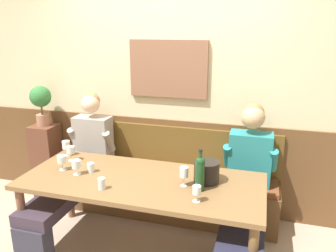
{
  "coord_description": "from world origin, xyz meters",
  "views": [
    {
      "loc": [
        0.93,
        -2.27,
        1.97
      ],
      "look_at": [
        0.14,
        0.44,
        1.12
      ],
      "focal_mm": 35.77,
      "sensor_mm": 36.0,
      "label": 1
    }
  ],
  "objects_px": {
    "wine_glass_left_end": "(66,145)",
    "wine_glass_center_front": "(184,173)",
    "person_center_left_seat": "(247,185)",
    "wine_glass_center_rear": "(62,160)",
    "water_tumbler_left": "(102,184)",
    "wine_glass_right_end": "(71,151)",
    "wine_glass_by_bottle": "(76,164)",
    "person_center_right_seat": "(77,165)",
    "water_tumbler_right": "(91,168)",
    "ice_bucket": "(207,172)",
    "dining_table": "(141,188)",
    "wine_bottle_amber_mid": "(200,172)",
    "wall_bench": "(165,190)",
    "potted_plant": "(41,100)",
    "wine_glass_mid_left": "(197,191)"
  },
  "relations": [
    {
      "from": "ice_bucket",
      "to": "potted_plant",
      "type": "relative_size",
      "value": 0.46
    },
    {
      "from": "wine_glass_center_front",
      "to": "wine_glass_center_rear",
      "type": "bearing_deg",
      "value": 180.0
    },
    {
      "from": "wine_glass_right_end",
      "to": "wine_glass_by_bottle",
      "type": "height_order",
      "value": "wine_glass_right_end"
    },
    {
      "from": "water_tumbler_right",
      "to": "water_tumbler_left",
      "type": "xyz_separation_m",
      "value": [
        0.24,
        -0.27,
        0.0
      ]
    },
    {
      "from": "person_center_right_seat",
      "to": "person_center_left_seat",
      "type": "bearing_deg",
      "value": 0.44
    },
    {
      "from": "ice_bucket",
      "to": "water_tumbler_right",
      "type": "relative_size",
      "value": 2.5
    },
    {
      "from": "person_center_right_seat",
      "to": "water_tumbler_right",
      "type": "xyz_separation_m",
      "value": [
        0.34,
        -0.31,
        0.15
      ]
    },
    {
      "from": "wall_bench",
      "to": "potted_plant",
      "type": "relative_size",
      "value": 5.12
    },
    {
      "from": "wine_glass_by_bottle",
      "to": "water_tumbler_right",
      "type": "xyz_separation_m",
      "value": [
        0.09,
        0.08,
        -0.05
      ]
    },
    {
      "from": "wall_bench",
      "to": "wine_glass_by_bottle",
      "type": "bearing_deg",
      "value": -126.73
    },
    {
      "from": "water_tumbler_left",
      "to": "person_center_right_seat",
      "type": "bearing_deg",
      "value": 134.94
    },
    {
      "from": "wine_bottle_amber_mid",
      "to": "wine_glass_center_rear",
      "type": "xyz_separation_m",
      "value": [
        -1.25,
        0.04,
        -0.06
      ]
    },
    {
      "from": "wine_glass_center_front",
      "to": "water_tumbler_left",
      "type": "xyz_separation_m",
      "value": [
        -0.61,
        -0.23,
        -0.07
      ]
    },
    {
      "from": "wine_glass_mid_left",
      "to": "wine_glass_center_rear",
      "type": "distance_m",
      "value": 1.28
    },
    {
      "from": "wine_glass_center_rear",
      "to": "wine_glass_center_front",
      "type": "xyz_separation_m",
      "value": [
        1.12,
        -0.0,
        0.02
      ]
    },
    {
      "from": "wine_glass_mid_left",
      "to": "wine_glass_center_front",
      "type": "height_order",
      "value": "wine_glass_center_front"
    },
    {
      "from": "ice_bucket",
      "to": "wine_glass_left_end",
      "type": "relative_size",
      "value": 1.39
    },
    {
      "from": "water_tumbler_left",
      "to": "wine_glass_mid_left",
      "type": "bearing_deg",
      "value": 1.28
    },
    {
      "from": "person_center_left_seat",
      "to": "wine_glass_center_rear",
      "type": "bearing_deg",
      "value": -167.44
    },
    {
      "from": "wine_glass_left_end",
      "to": "wine_glass_center_front",
      "type": "bearing_deg",
      "value": -14.03
    },
    {
      "from": "ice_bucket",
      "to": "water_tumbler_left",
      "type": "relative_size",
      "value": 2.25
    },
    {
      "from": "wine_glass_center_rear",
      "to": "wine_glass_center_front",
      "type": "bearing_deg",
      "value": -0.0
    },
    {
      "from": "person_center_right_seat",
      "to": "wine_glass_center_rear",
      "type": "bearing_deg",
      "value": -78.67
    },
    {
      "from": "wine_glass_center_front",
      "to": "water_tumbler_left",
      "type": "bearing_deg",
      "value": -159.06
    },
    {
      "from": "person_center_left_seat",
      "to": "water_tumbler_right",
      "type": "height_order",
      "value": "person_center_left_seat"
    },
    {
      "from": "dining_table",
      "to": "wine_bottle_amber_mid",
      "type": "xyz_separation_m",
      "value": [
        0.51,
        -0.06,
        0.23
      ]
    },
    {
      "from": "wine_glass_left_end",
      "to": "wine_glass_right_end",
      "type": "height_order",
      "value": "wine_glass_left_end"
    },
    {
      "from": "wine_glass_left_end",
      "to": "wine_glass_center_front",
      "type": "height_order",
      "value": "wine_glass_center_front"
    },
    {
      "from": "ice_bucket",
      "to": "potted_plant",
      "type": "distance_m",
      "value": 2.12
    },
    {
      "from": "wall_bench",
      "to": "ice_bucket",
      "type": "bearing_deg",
      "value": -47.73
    },
    {
      "from": "person_center_left_seat",
      "to": "wine_glass_center_rear",
      "type": "height_order",
      "value": "person_center_left_seat"
    },
    {
      "from": "wine_bottle_amber_mid",
      "to": "wine_glass_center_rear",
      "type": "bearing_deg",
      "value": 178.28
    },
    {
      "from": "person_center_right_seat",
      "to": "wine_glass_mid_left",
      "type": "xyz_separation_m",
      "value": [
        1.33,
        -0.56,
        0.2
      ]
    },
    {
      "from": "wine_bottle_amber_mid",
      "to": "wine_glass_center_front",
      "type": "bearing_deg",
      "value": 164.39
    },
    {
      "from": "wall_bench",
      "to": "person_center_right_seat",
      "type": "bearing_deg",
      "value": -155.32
    },
    {
      "from": "dining_table",
      "to": "wine_glass_center_rear",
      "type": "relative_size",
      "value": 14.97
    },
    {
      "from": "wine_glass_center_rear",
      "to": "wall_bench",
      "type": "bearing_deg",
      "value": 43.95
    },
    {
      "from": "wine_glass_center_rear",
      "to": "wine_glass_by_bottle",
      "type": "height_order",
      "value": "wine_glass_center_rear"
    },
    {
      "from": "wall_bench",
      "to": "water_tumbler_right",
      "type": "distance_m",
      "value": 0.97
    },
    {
      "from": "wine_glass_mid_left",
      "to": "potted_plant",
      "type": "height_order",
      "value": "potted_plant"
    },
    {
      "from": "wine_glass_center_front",
      "to": "wine_glass_right_end",
      "type": "relative_size",
      "value": 1.14
    },
    {
      "from": "wine_glass_by_bottle",
      "to": "potted_plant",
      "type": "xyz_separation_m",
      "value": [
        -0.9,
        0.8,
        0.34
      ]
    },
    {
      "from": "wine_bottle_amber_mid",
      "to": "wine_glass_by_bottle",
      "type": "distance_m",
      "value": 1.08
    },
    {
      "from": "wine_glass_by_bottle",
      "to": "potted_plant",
      "type": "bearing_deg",
      "value": 138.38
    },
    {
      "from": "dining_table",
      "to": "wine_glass_by_bottle",
      "type": "height_order",
      "value": "wine_glass_by_bottle"
    },
    {
      "from": "dining_table",
      "to": "water_tumbler_left",
      "type": "distance_m",
      "value": 0.37
    },
    {
      "from": "wine_glass_center_front",
      "to": "wine_glass_mid_left",
      "type": "bearing_deg",
      "value": -55.65
    },
    {
      "from": "dining_table",
      "to": "potted_plant",
      "type": "bearing_deg",
      "value": 153.52
    },
    {
      "from": "wine_glass_center_front",
      "to": "potted_plant",
      "type": "distance_m",
      "value": 2.01
    },
    {
      "from": "wine_glass_center_rear",
      "to": "wine_glass_by_bottle",
      "type": "bearing_deg",
      "value": -15.25
    }
  ]
}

